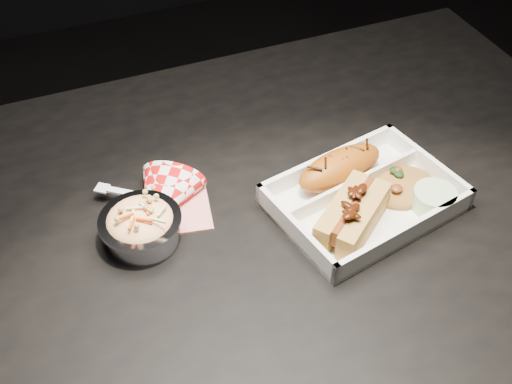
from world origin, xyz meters
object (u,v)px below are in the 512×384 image
food_tray (363,201)px  hotdog (352,213)px  foil_coleslaw_cup (141,224)px  napkin_fork (161,202)px  fried_pastry (340,167)px  dining_table (255,254)px

food_tray → hotdog: hotdog is taller
foil_coleslaw_cup → napkin_fork: (0.04, 0.04, -0.01)m
fried_pastry → dining_table: bearing=-176.8°
dining_table → hotdog: hotdog is taller
food_tray → hotdog: bearing=-149.2°
foil_coleslaw_cup → food_tray: bearing=-10.3°
fried_pastry → food_tray: bearing=-78.6°
hotdog → napkin_fork: 0.27m
dining_table → hotdog: bearing=-36.7°
dining_table → hotdog: (0.11, -0.08, 0.12)m
dining_table → foil_coleslaw_cup: size_ratio=10.79×
foil_coleslaw_cup → fried_pastry: bearing=-0.4°
foil_coleslaw_cup → napkin_fork: napkin_fork is taller
dining_table → hotdog: size_ratio=8.66×
dining_table → foil_coleslaw_cup: foil_coleslaw_cup is taller
dining_table → food_tray: bearing=-17.4°
hotdog → foil_coleslaw_cup: 0.28m
food_tray → napkin_fork: napkin_fork is taller
hotdog → napkin_fork: bearing=111.7°
foil_coleslaw_cup → napkin_fork: size_ratio=0.71×
food_tray → napkin_fork: 0.29m
food_tray → hotdog: 0.06m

